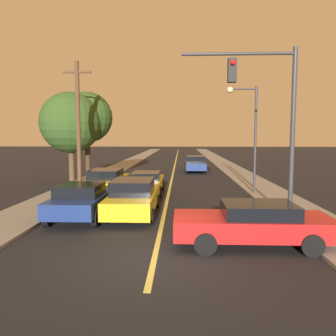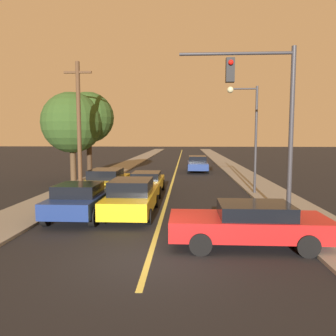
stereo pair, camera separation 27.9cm
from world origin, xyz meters
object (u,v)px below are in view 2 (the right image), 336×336
Objects in this scene: car_near_lane_front at (132,197)px; streetlamp_right at (248,123)px; car_crossing_right at (249,223)px; traffic_signal_mast at (267,105)px; tree_left_far at (72,123)px; car_outer_lane_front at (80,200)px; utility_pole_left at (79,125)px; car_outer_lane_second at (107,183)px; car_near_lane_second at (147,182)px; tree_left_near at (88,118)px; car_far_oncoming at (197,164)px.

streetlamp_right is (5.80, 5.30, 3.30)m from car_near_lane_front.
car_crossing_right is 0.73× the size of traffic_signal_mast.
tree_left_far is at bearing 38.41° from car_crossing_right.
tree_left_far is at bearing 139.27° from traffic_signal_mast.
utility_pole_left reaches higher than car_outer_lane_front.
car_outer_lane_second is at bearing 39.59° from car_crossing_right.
car_near_lane_front is 0.64× the size of utility_pole_left.
car_near_lane_second is at bearing 90.00° from car_near_lane_front.
tree_left_near is (-10.55, 4.51, 0.60)m from streetlamp_right.
car_crossing_right is (6.25, -3.02, -0.06)m from car_outer_lane_front.
car_near_lane_second is 0.71× the size of tree_left_far.
car_near_lane_front is 1.00× the size of car_far_oncoming.
tree_left_near is (-10.10, 10.61, 0.15)m from traffic_signal_mast.
traffic_signal_mast is 14.37m from tree_left_far.
car_near_lane_second is 0.93× the size of car_far_oncoming.
car_near_lane_front is 8.52m from streetlamp_right.
car_outer_lane_second is 0.62× the size of utility_pole_left.
tree_left_far reaches higher than car_near_lane_front.
car_near_lane_front is at bearing -90.00° from car_near_lane_second.
car_near_lane_second is 12.61m from car_far_oncoming.
tree_left_near is (-4.75, 4.61, 3.99)m from car_near_lane_second.
utility_pole_left is at bearing 145.18° from car_outer_lane_second.
car_far_oncoming is (5.39, 18.07, -0.01)m from car_outer_lane_front.
car_outer_lane_second is (-2.03, 3.84, 0.04)m from car_near_lane_front.
car_outer_lane_front is at bearing -69.33° from tree_left_far.
streetlamp_right is at bearing -23.16° from tree_left_near.
utility_pole_left is 4.78m from tree_left_near.
utility_pole_left reaches higher than tree_left_far.
car_far_oncoming reaches higher than car_near_lane_second.
car_crossing_right is 4.95m from traffic_signal_mast.
traffic_signal_mast is (5.36, -0.79, 3.75)m from car_near_lane_front.
streetlamp_right reaches higher than car_near_lane_front.
tree_left_near is at bearing 114.47° from car_outer_lane_second.
car_near_lane_second is at bearing -31.41° from tree_left_far.
streetlamp_right is (1.57, 9.03, 3.37)m from car_crossing_right.
car_outer_lane_front is 0.64× the size of tree_left_far.
streetlamp_right is 0.81× the size of utility_pole_left.
streetlamp_right is 0.97× the size of tree_left_far.
streetlamp_right reaches higher than car_outer_lane_second.
car_crossing_right is 16.11m from tree_left_far.
traffic_signal_mast is 14.65m from tree_left_near.
tree_left_near is (-2.72, 10.52, 3.91)m from car_outer_lane_front.
car_far_oncoming is 12.74m from streetlamp_right.
car_near_lane_front is 2.15m from car_outer_lane_front.
tree_left_near reaches higher than car_outer_lane_front.
car_near_lane_front is at bearing -137.58° from streetlamp_right.
car_crossing_right is 9.76m from streetlamp_right.
traffic_signal_mast reaches higher than tree_left_near.
car_outer_lane_second reaches higher than car_near_lane_second.
tree_left_far is (-3.51, 9.29, 3.50)m from car_outer_lane_front.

